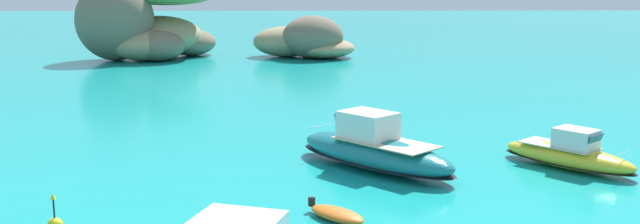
% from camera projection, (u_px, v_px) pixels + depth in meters
% --- Properties ---
extents(islet_large, '(17.00, 17.28, 9.17)m').
position_uv_depth(islet_large, '(145.00, 28.00, 80.85)').
color(islet_large, '#756651').
rests_on(islet_large, ground).
extents(islet_small, '(12.61, 9.40, 5.07)m').
position_uv_depth(islet_small, '(308.00, 42.00, 82.21)').
color(islet_small, '#9E8966').
rests_on(islet_small, ground).
extents(motorboat_teal, '(8.47, 8.77, 2.76)m').
position_uv_depth(motorboat_teal, '(374.00, 150.00, 33.30)').
color(motorboat_teal, '#19727A').
rests_on(motorboat_teal, ground).
extents(motorboat_yellow, '(6.00, 6.51, 2.02)m').
position_uv_depth(motorboat_yellow, '(569.00, 155.00, 33.42)').
color(motorboat_yellow, yellow).
rests_on(motorboat_yellow, ground).
extents(dinghy_tender, '(2.59, 2.64, 0.58)m').
position_uv_depth(dinghy_tender, '(337.00, 214.00, 26.23)').
color(dinghy_tender, orange).
rests_on(dinghy_tender, ground).
extents(channel_buoy, '(0.56, 0.56, 1.48)m').
position_uv_depth(channel_buoy, '(55.00, 224.00, 24.86)').
color(channel_buoy, yellow).
rests_on(channel_buoy, ground).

